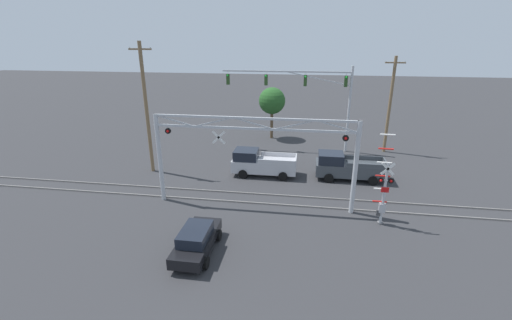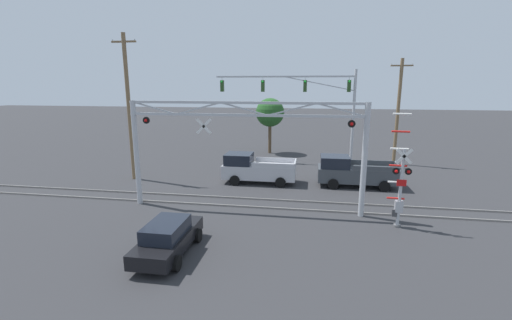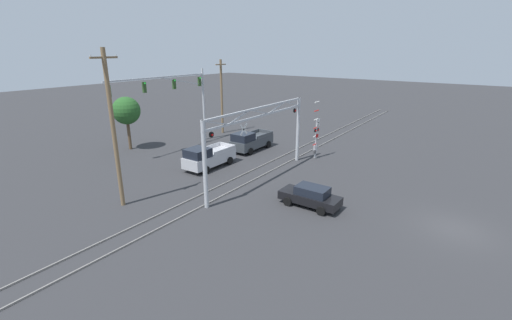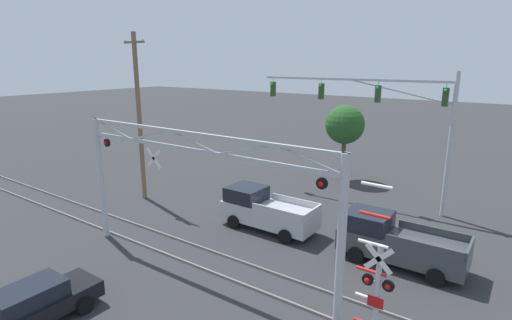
# 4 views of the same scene
# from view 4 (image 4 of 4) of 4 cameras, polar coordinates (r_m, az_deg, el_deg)

# --- Properties ---
(rail_track_near) EXTENTS (80.00, 0.08, 0.10)m
(rail_track_near) POSITION_cam_4_polar(r_m,az_deg,el_deg) (17.82, -7.71, -15.07)
(rail_track_near) COLOR gray
(rail_track_near) RESTS_ON ground_plane
(rail_track_far) EXTENTS (80.00, 0.08, 0.10)m
(rail_track_far) POSITION_cam_4_polar(r_m,az_deg,el_deg) (18.76, -4.66, -13.40)
(rail_track_far) COLOR gray
(rail_track_far) RESTS_ON ground_plane
(crossing_gantry) EXTENTS (12.92, 0.30, 6.00)m
(crossing_gantry) POSITION_cam_4_polar(r_m,az_deg,el_deg) (16.10, -8.88, -3.12)
(crossing_gantry) COLOR #B7BABF
(crossing_gantry) RESTS_ON ground_plane
(crossing_signal_mast) EXTENTS (1.09, 0.35, 5.59)m
(crossing_signal_mast) POSITION_cam_4_polar(r_m,az_deg,el_deg) (12.21, 16.55, -19.68)
(crossing_signal_mast) COLOR #B7BABF
(crossing_signal_mast) RESTS_ON ground_plane
(traffic_signal_span) EXTENTS (12.25, 0.39, 8.16)m
(traffic_signal_span) POSITION_cam_4_polar(r_m,az_deg,el_deg) (24.93, 18.80, 6.61)
(traffic_signal_span) COLOR #B7BABF
(traffic_signal_span) RESTS_ON ground_plane
(pickup_truck_lead) EXTENTS (5.14, 2.24, 2.07)m
(pickup_truck_lead) POSITION_cam_4_polar(r_m,az_deg,el_deg) (21.26, 1.29, -7.16)
(pickup_truck_lead) COLOR #B7B7BC
(pickup_truck_lead) RESTS_ON ground_plane
(pickup_truck_following) EXTENTS (5.31, 2.24, 2.07)m
(pickup_truck_following) POSITION_cam_4_polar(r_m,az_deg,el_deg) (18.82, 19.25, -10.88)
(pickup_truck_following) COLOR #3D4247
(pickup_truck_following) RESTS_ON ground_plane
(sedan_waiting) EXTENTS (1.87, 4.15, 1.45)m
(sedan_waiting) POSITION_cam_4_polar(r_m,az_deg,el_deg) (16.03, -29.12, -17.56)
(sedan_waiting) COLOR black
(sedan_waiting) RESTS_ON ground_plane
(utility_pole_left) EXTENTS (1.80, 0.28, 10.35)m
(utility_pole_left) POSITION_cam_4_polar(r_m,az_deg,el_deg) (25.92, -16.34, 6.01)
(utility_pole_left) COLOR brown
(utility_pole_left) RESTS_ON ground_plane
(background_tree_beyond_span) EXTENTS (2.86, 2.86, 5.57)m
(background_tree_beyond_span) POSITION_cam_4_polar(r_m,az_deg,el_deg) (30.01, 12.58, 4.91)
(background_tree_beyond_span) COLOR brown
(background_tree_beyond_span) RESTS_ON ground_plane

